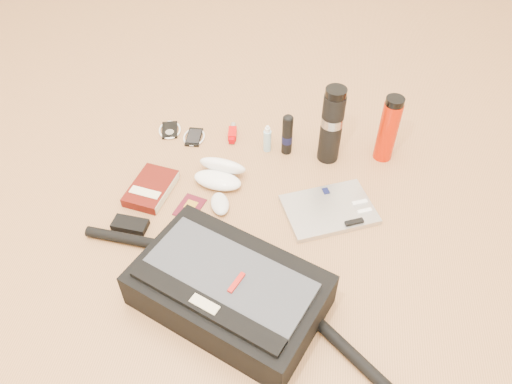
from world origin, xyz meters
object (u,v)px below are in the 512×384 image
at_px(book, 151,188).
at_px(thermos_red, 388,129).
at_px(messenger_bag, 228,290).
at_px(thermos_black, 332,125).
at_px(laptop, 329,210).

xyz_separation_m(book, thermos_red, (0.80, 0.30, 0.11)).
height_order(messenger_bag, thermos_black, thermos_black).
bearing_deg(laptop, thermos_black, 69.70).
bearing_deg(messenger_bag, thermos_black, 92.16).
bearing_deg(book, thermos_red, 31.33).
xyz_separation_m(laptop, thermos_black, (-0.02, 0.27, 0.14)).
bearing_deg(messenger_bag, thermos_red, 79.89).
bearing_deg(book, messenger_bag, -38.30).
bearing_deg(thermos_black, thermos_red, 9.23).
distance_m(messenger_bag, laptop, 0.48).
relative_size(messenger_bag, thermos_red, 3.74).
relative_size(book, thermos_black, 0.71).
distance_m(thermos_black, thermos_red, 0.21).
xyz_separation_m(laptop, thermos_red, (0.19, 0.31, 0.12)).
height_order(laptop, book, book).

